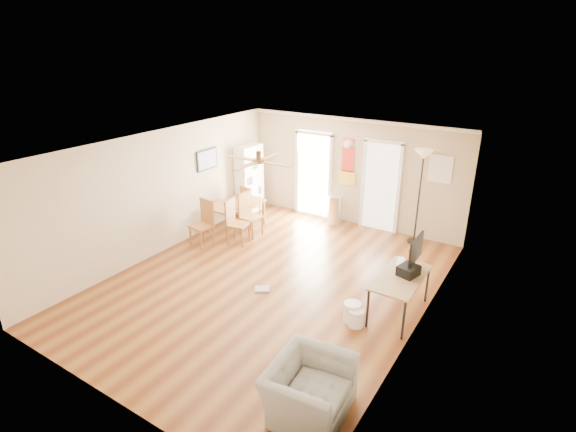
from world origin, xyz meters
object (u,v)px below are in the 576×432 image
Objects in this scene: dining_table at (236,216)px; torchiere_lamp at (419,198)px; dining_chair_right_b at (238,222)px; computer_desk at (399,295)px; dining_chair_right_a at (251,215)px; printer at (408,271)px; dining_chair_far at (251,203)px; wastebasket_a at (356,318)px; dining_chair_near at (201,224)px; wastebasket_b at (352,312)px; armchair at (309,389)px; trash_can at (335,210)px; bookshelf at (249,179)px.

torchiere_lamp is (3.89, 1.53, 0.74)m from dining_table.
dining_chair_right_b reaches higher than computer_desk.
printer is at bearing -102.63° from dining_chair_right_a.
dining_chair_far is 3.19× the size of wastebasket_a.
dining_chair_near is 0.48× the size of torchiere_lamp.
dining_chair_near reaches higher than wastebasket_a.
dining_chair_far is at bearing 13.53° from dining_chair_right_b.
armchair is at bearing -80.43° from wastebasket_b.
dining_table is at bearing 153.59° from wastebasket_b.
trash_can is at bearing 18.92° from armchair.
wastebasket_a is at bearing -123.11° from computer_desk.
wastebasket_a is at bearing -26.80° from dining_table.
dining_chair_right_a is 0.77× the size of computer_desk.
dining_table is 1.15m from dining_chair_near.
armchair is (4.33, -4.61, -0.11)m from dining_chair_far.
dining_chair_near reaches higher than computer_desk.
armchair reaches higher than wastebasket_b.
dining_chair_right_a is (0.95, -1.21, -0.38)m from bookshelf.
torchiere_lamp is at bearing 0.84° from trash_can.
bookshelf reaches higher than dining_chair_near.
dining_table is 0.59m from dining_chair_right_a.
wastebasket_b reaches higher than wastebasket_a.
dining_chair_near is at bearing -146.02° from torchiere_lamp.
dining_chair_right_b reaches higher than wastebasket_b.
trash_can is 3.90m from computer_desk.
printer is (5.00, -2.35, -0.10)m from bookshelf.
trash_can is 4.18m from wastebasket_a.
wastebasket_a is 0.86× the size of wastebasket_b.
wastebasket_b is (-0.56, -0.60, -0.19)m from computer_desk.
dining_table is 1.31× the size of dining_chair_right_b.
wastebasket_b is at bearing -133.16° from computer_desk.
dining_chair_right_b is 4.04m from computer_desk.
torchiere_lamp reaches higher than dining_chair_near.
computer_desk is at bearing 4.88° from dining_chair_near.
bookshelf is 5.52m from wastebasket_a.
dining_chair_far is at bearing 38.36° from armchair.
dining_table is 4.65× the size of wastebasket_a.
printer is at bearing 165.66° from dining_chair_far.
computer_desk reaches higher than wastebasket_a.
trash_can is at bearing -36.24° from dining_chair_right_a.
trash_can is at bearing 121.53° from wastebasket_a.
trash_can is at bearing 150.07° from printer.
torchiere_lamp is at bearing -159.06° from dining_chair_far.
computer_desk is (4.55, -2.00, -0.10)m from dining_chair_far.
dining_chair_near is (-0.62, -0.52, 0.01)m from dining_chair_right_b.
bookshelf is 1.99m from dining_chair_right_b.
dining_chair_right_b is 3.68m from wastebasket_b.
computer_desk is at bearing -104.31° from dining_chair_right_a.
wastebasket_a is at bearing -123.52° from dining_chair_right_b.
dining_chair_right_b is 3.54× the size of wastebasket_a.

